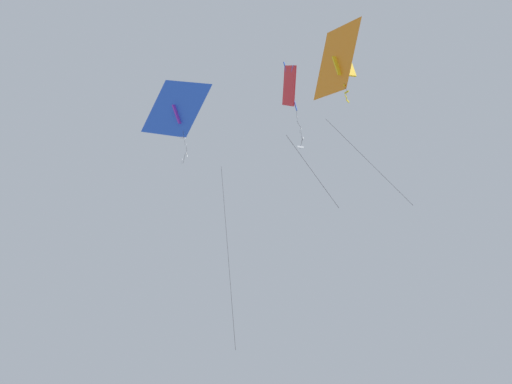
# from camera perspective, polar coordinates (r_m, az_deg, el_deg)

# --- Properties ---
(kite_diamond_near_right) EXTENTS (1.46, 1.67, 5.01)m
(kite_diamond_near_right) POSITION_cam_1_polar(r_m,az_deg,el_deg) (25.69, 2.11, 6.55)
(kite_diamond_near_right) COLOR red
(kite_delta_near_left) EXTENTS (2.82, 2.95, 9.34)m
(kite_delta_near_left) POSITION_cam_1_polar(r_m,az_deg,el_deg) (27.97, -4.92, 5.07)
(kite_delta_near_left) COLOR blue
(kite_delta_mid_left) EXTENTS (2.60, 3.29, 6.84)m
(kite_delta_mid_left) POSITION_cam_1_polar(r_m,az_deg,el_deg) (32.10, 5.17, 8.09)
(kite_delta_mid_left) COLOR orange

